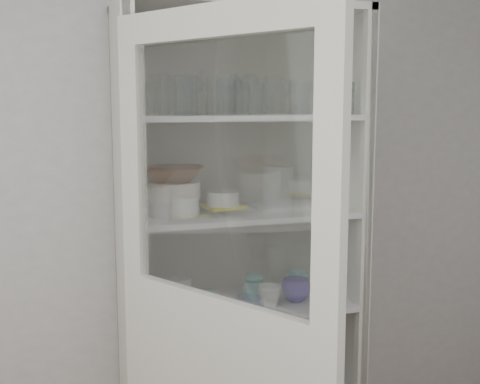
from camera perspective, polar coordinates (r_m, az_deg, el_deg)
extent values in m
cube|color=#B9B9B9|center=(2.69, -5.54, -0.33)|extent=(3.60, 0.02, 2.60)
cube|color=silver|center=(2.48, -10.81, -7.11)|extent=(0.03, 0.45, 2.10)
cube|color=silver|center=(2.76, 9.65, -5.46)|extent=(0.03, 0.45, 2.10)
cube|color=gray|center=(2.77, -1.35, -5.29)|extent=(1.00, 0.03, 2.10)
cube|color=silver|center=(2.52, 0.00, 17.03)|extent=(1.00, 0.45, 0.03)
cube|color=silver|center=(2.62, 0.10, -10.65)|extent=(0.94, 0.42, 0.02)
cube|color=silver|center=(2.52, 0.11, -2.02)|extent=(0.94, 0.42, 0.02)
cube|color=silver|center=(2.48, 0.11, 7.10)|extent=(0.94, 0.42, 0.02)
cube|color=silver|center=(1.85, -2.16, 15.99)|extent=(0.50, 0.79, 0.10)
cube|color=silver|center=(2.14, -10.03, 2.75)|extent=(0.08, 0.10, 0.80)
cube|color=silver|center=(1.60, 8.58, 0.92)|extent=(0.08, 0.10, 0.80)
cube|color=silver|center=(1.84, -2.09, 1.99)|extent=(0.38, 0.63, 0.78)
cylinder|color=silver|center=(2.33, -4.91, 9.17)|extent=(0.10, 0.10, 0.15)
cylinder|color=silver|center=(2.32, -1.31, 9.21)|extent=(0.09, 0.09, 0.16)
cylinder|color=silver|center=(2.28, -5.36, 9.03)|extent=(0.09, 0.09, 0.14)
cylinder|color=silver|center=(2.37, -0.40, 8.86)|extent=(0.06, 0.06, 0.13)
cylinder|color=silver|center=(2.40, 1.60, 8.83)|extent=(0.07, 0.07, 0.13)
cylinder|color=silver|center=(2.51, 9.73, 8.74)|extent=(0.08, 0.08, 0.13)
cylinder|color=silver|center=(2.52, 10.05, 8.74)|extent=(0.07, 0.07, 0.13)
cylinder|color=silver|center=(2.40, -9.44, 8.76)|extent=(0.08, 0.08, 0.13)
cylinder|color=silver|center=(2.41, -6.89, 9.08)|extent=(0.09, 0.09, 0.15)
cylinder|color=silver|center=(2.45, -0.91, 8.96)|extent=(0.08, 0.08, 0.14)
cylinder|color=silver|center=(2.47, -2.45, 9.05)|extent=(0.08, 0.08, 0.15)
cylinder|color=silver|center=(2.53, 3.25, 9.11)|extent=(0.09, 0.09, 0.16)
cylinder|color=silver|center=(2.43, -6.28, -1.38)|extent=(0.20, 0.20, 0.07)
cylinder|color=silver|center=(2.57, -8.58, -0.55)|extent=(0.19, 0.19, 0.10)
cylinder|color=silver|center=(2.42, -6.31, 0.21)|extent=(0.23, 0.23, 0.07)
imported|color=#552D15|center=(2.41, -6.33, 1.71)|extent=(0.31, 0.31, 0.06)
cylinder|color=silver|center=(2.49, -1.62, -1.69)|extent=(0.38, 0.38, 0.02)
cube|color=yellow|center=(2.49, -1.63, -1.38)|extent=(0.17, 0.17, 0.01)
cylinder|color=silver|center=(2.49, -1.63, -0.59)|extent=(0.15, 0.15, 0.06)
cylinder|color=silver|center=(2.68, 8.37, 0.89)|extent=(0.13, 0.13, 0.20)
imported|color=navy|center=(2.63, 5.33, -9.23)|extent=(0.14, 0.14, 0.10)
imported|color=teal|center=(2.77, 5.50, -8.44)|extent=(0.11, 0.11, 0.09)
imported|color=silver|center=(2.55, 2.80, -9.86)|extent=(0.13, 0.13, 0.09)
cylinder|color=teal|center=(2.65, 1.33, -9.26)|extent=(0.08, 0.08, 0.08)
ellipsoid|color=teal|center=(2.64, 1.34, -8.24)|extent=(0.08, 0.08, 0.02)
cylinder|color=silver|center=(2.49, -4.54, -10.96)|extent=(0.11, 0.11, 0.04)
cylinder|color=silver|center=(2.58, -5.72, -9.36)|extent=(0.12, 0.12, 0.12)
cube|color=#B6B6B6|center=(2.87, 5.32, -16.68)|extent=(0.24, 0.19, 0.06)
cylinder|color=silver|center=(2.51, 5.92, 8.91)|extent=(0.07, 0.07, 0.14)
cylinder|color=silver|center=(2.48, 0.17, 9.04)|extent=(0.07, 0.07, 0.15)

